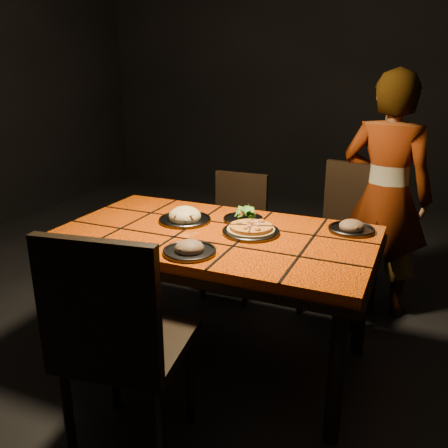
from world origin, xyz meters
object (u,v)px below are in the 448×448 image
at_px(chair_far_right, 347,229).
at_px(plate_pasta, 185,217).
at_px(chair_far_left, 236,226).
at_px(chair_near, 117,337).
at_px(plate_pizza, 251,230).
at_px(diner, 385,196).
at_px(dining_table, 216,246).

distance_m(chair_far_right, plate_pasta, 1.13).
bearing_deg(plate_pasta, chair_far_left, 89.95).
distance_m(chair_near, chair_far_right, 1.81).
bearing_deg(chair_near, plate_pizza, -112.35).
relative_size(chair_near, diner, 0.66).
relative_size(dining_table, chair_far_right, 1.67).
bearing_deg(dining_table, diner, 52.48).
distance_m(chair_far_left, plate_pizza, 0.93).
relative_size(dining_table, chair_far_left, 1.91).
bearing_deg(plate_pizza, chair_far_right, 66.99).
relative_size(chair_far_right, diner, 0.62).
bearing_deg(dining_table, chair_far_right, 59.31).
distance_m(chair_near, plate_pasta, 0.95).
relative_size(chair_far_right, plate_pasta, 3.38).
distance_m(dining_table, chair_far_right, 1.05).
distance_m(diner, plate_pasta, 1.30).
relative_size(chair_near, plate_pasta, 3.58).
height_order(diner, plate_pasta, diner).
distance_m(dining_table, plate_pasta, 0.27).
bearing_deg(plate_pasta, dining_table, -22.21).
xyz_separation_m(plate_pizza, plate_pasta, (-0.40, 0.04, 0.01)).
relative_size(dining_table, diner, 1.04).
xyz_separation_m(chair_far_right, plate_pizza, (-0.36, -0.85, 0.21)).
height_order(chair_near, plate_pasta, chair_near).
bearing_deg(plate_pasta, plate_pizza, -5.67).
relative_size(diner, plate_pizza, 5.16).
bearing_deg(chair_far_left, chair_near, -84.58).
height_order(chair_far_left, plate_pasta, chair_far_left).
bearing_deg(plate_pasta, diner, 41.99).
xyz_separation_m(dining_table, chair_far_left, (-0.23, 0.85, -0.18)).
bearing_deg(chair_far_right, plate_pasta, -119.70).
relative_size(chair_far_right, plate_pizza, 3.21).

